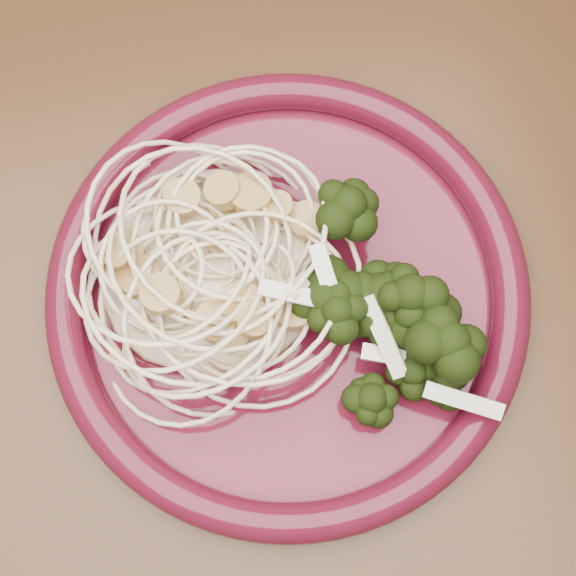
% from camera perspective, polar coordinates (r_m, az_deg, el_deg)
% --- Properties ---
extents(dining_table, '(1.20, 0.80, 0.75)m').
position_cam_1_polar(dining_table, '(0.59, -11.19, -4.38)').
color(dining_table, '#472814').
rests_on(dining_table, ground).
extents(dinner_plate, '(0.38, 0.38, 0.02)m').
position_cam_1_polar(dinner_plate, '(0.48, 0.00, -0.30)').
color(dinner_plate, '#530E1F').
rests_on(dinner_plate, dining_table).
extents(spaghetti_pile, '(0.18, 0.17, 0.03)m').
position_cam_1_polar(spaghetti_pile, '(0.47, -5.28, 1.30)').
color(spaghetti_pile, beige).
rests_on(spaghetti_pile, dinner_plate).
extents(scallop_cluster, '(0.17, 0.17, 0.04)m').
position_cam_1_polar(scallop_cluster, '(0.44, -5.70, 2.69)').
color(scallop_cluster, tan).
rests_on(scallop_cluster, spaghetti_pile).
extents(broccoli_pile, '(0.13, 0.16, 0.05)m').
position_cam_1_polar(broccoli_pile, '(0.46, 6.64, -1.21)').
color(broccoli_pile, black).
rests_on(broccoli_pile, dinner_plate).
extents(onion_garnish, '(0.09, 0.10, 0.05)m').
position_cam_1_polar(onion_garnish, '(0.43, 7.08, -0.23)').
color(onion_garnish, beige).
rests_on(onion_garnish, broccoli_pile).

